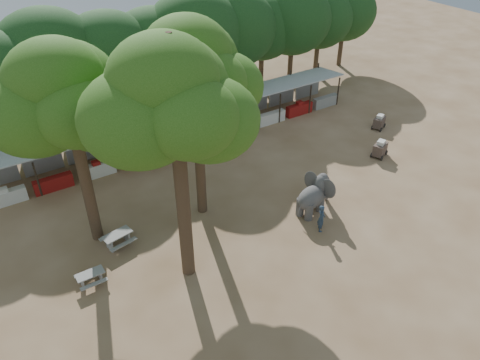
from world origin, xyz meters
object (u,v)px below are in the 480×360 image
yard_tree_center (169,103)px  yard_tree_back (190,72)px  picnic_table_near (91,277)px  handler (321,218)px  elephant (315,195)px  picnic_table_far (118,238)px  yard_tree_left (63,99)px  cart_front (380,148)px  cart_back (379,122)px

yard_tree_center → yard_tree_back: 5.04m
yard_tree_center → picnic_table_near: 9.88m
picnic_table_near → handler: bearing=-14.1°
elephant → picnic_table_far: elephant is taller
yard_tree_left → yard_tree_back: size_ratio=0.97×
picnic_table_near → yard_tree_center: bearing=-21.4°
handler → picnic_table_near: 12.42m
picnic_table_near → elephant: bearing=-6.1°
yard_tree_center → picnic_table_near: size_ratio=8.98×
elephant → picnic_table_far: bearing=149.1°
yard_tree_left → picnic_table_near: 8.55m
yard_tree_center → picnic_table_near: (-4.24, 1.64, -8.77)m
yard_tree_back → cart_front: bearing=-6.1°
elephant → cart_front: bearing=1.8°
yard_tree_back → picnic_table_near: 11.12m
elephant → cart_back: bearing=11.3°
yard_tree_center → elephant: 11.88m
picnic_table_near → cart_back: 24.15m
yard_tree_back → handler: yard_tree_back is taller
picnic_table_near → yard_tree_left: bearing=69.5°
yard_tree_left → elephant: size_ratio=3.72×
picnic_table_near → yard_tree_back: bearing=17.8°
yard_tree_left → elephant: yard_tree_left is taller
yard_tree_center → elephant: yard_tree_center is taller
picnic_table_near → picnic_table_far: size_ratio=0.75×
elephant → cart_back: elephant is taller
yard_tree_back → picnic_table_near: (-7.24, -2.36, -8.11)m
cart_front → picnic_table_far: bearing=154.5°
yard_tree_back → cart_back: bearing=5.1°
elephant → yard_tree_back: bearing=132.9°
picnic_table_far → cart_front: (18.69, -1.03, 0.09)m
yard_tree_center → yard_tree_back: (3.00, 4.00, -0.67)m
yard_tree_left → handler: (10.82, -6.32, -7.36)m
handler → cart_front: 9.56m
elephant → handler: elephant is taller
elephant → picnic_table_far: size_ratio=1.67×
yard_tree_center → picnic_table_far: 9.64m
yard_tree_center → yard_tree_left: bearing=121.0°
elephant → yard_tree_left: bearing=144.0°
yard_tree_center → picnic_table_near: yard_tree_center is taller
elephant → cart_front: elephant is taller
picnic_table_near → picnic_table_far: (2.10, 1.93, 0.07)m
yard_tree_back → handler: 10.53m
yard_tree_center → cart_front: 18.83m
yard_tree_left → yard_tree_back: (6.00, -1.00, 0.34)m
yard_tree_back → picnic_table_far: size_ratio=6.39×
cart_front → cart_back: size_ratio=1.06×
cart_front → cart_back: 4.24m
picnic_table_near → cart_front: 20.81m
elephant → cart_front: (7.88, 2.23, -0.50)m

